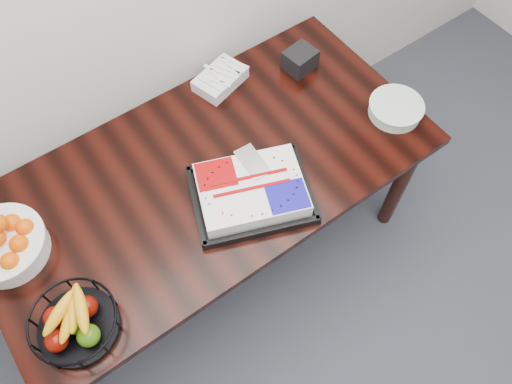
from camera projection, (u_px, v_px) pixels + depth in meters
table at (210, 182)px, 2.04m from camera, size 1.80×0.90×0.75m
cake_tray at (251, 191)px, 1.87m from camera, size 0.54×0.49×0.09m
tangerine_bowl at (1, 242)px, 1.72m from camera, size 0.30×0.30×0.19m
fruit_basket at (75, 323)px, 1.60m from camera, size 0.28×0.28×0.15m
plate_stack at (396, 109)px, 2.09m from camera, size 0.23×0.23×0.06m
fork_bag at (220, 79)px, 2.17m from camera, size 0.25×0.20×0.06m
napkin_box at (300, 60)px, 2.20m from camera, size 0.14×0.13×0.09m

